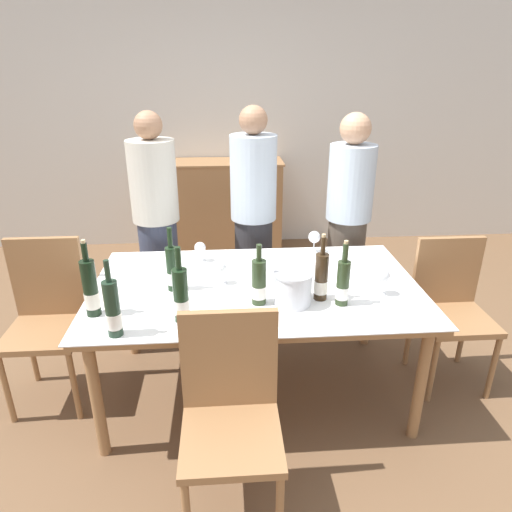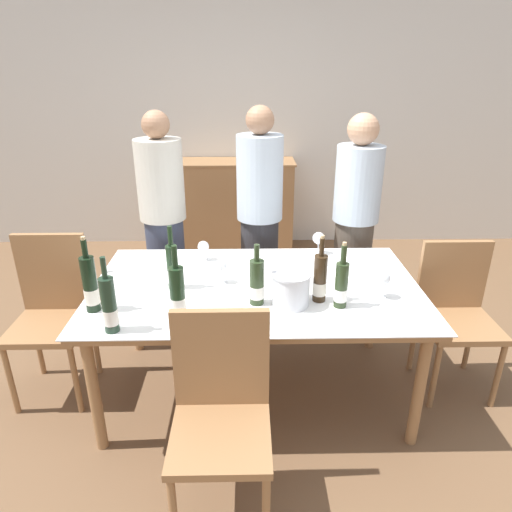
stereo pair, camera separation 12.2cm
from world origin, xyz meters
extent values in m
plane|color=brown|center=(0.00, 0.00, 0.00)|extent=(12.00, 12.00, 0.00)
cube|color=silver|center=(0.00, 2.67, 1.40)|extent=(8.00, 0.10, 2.80)
cube|color=#996B42|center=(-0.15, 2.38, 0.47)|extent=(1.15, 0.44, 0.95)
cube|color=#996B42|center=(-0.15, 2.38, 0.96)|extent=(1.19, 0.46, 0.02)
cylinder|color=#996B42|center=(-0.83, -0.46, 0.34)|extent=(0.06, 0.06, 0.69)
cylinder|color=#996B42|center=(0.83, -0.46, 0.34)|extent=(0.06, 0.06, 0.69)
cylinder|color=#996B42|center=(-0.83, 0.46, 0.34)|extent=(0.06, 0.06, 0.69)
cylinder|color=#996B42|center=(0.83, 0.46, 0.34)|extent=(0.06, 0.06, 0.69)
cube|color=#996B42|center=(0.00, 0.00, 0.70)|extent=(1.82, 1.07, 0.04)
cube|color=white|center=(0.00, 0.00, 0.73)|extent=(1.85, 1.10, 0.01)
cylinder|color=silver|center=(0.18, -0.23, 0.82)|extent=(0.19, 0.19, 0.18)
cylinder|color=silver|center=(0.18, -0.23, 0.90)|extent=(0.21, 0.21, 0.01)
cylinder|color=black|center=(-0.46, -0.02, 0.85)|extent=(0.06, 0.06, 0.25)
cylinder|color=white|center=(-0.46, -0.02, 0.80)|extent=(0.07, 0.07, 0.07)
cylinder|color=black|center=(-0.46, -0.02, 1.04)|extent=(0.03, 0.03, 0.11)
cylinder|color=#28381E|center=(0.00, -0.21, 0.85)|extent=(0.08, 0.08, 0.24)
cylinder|color=white|center=(0.00, -0.21, 0.80)|extent=(0.08, 0.08, 0.07)
cylinder|color=#28381E|center=(0.00, -0.21, 1.02)|extent=(0.03, 0.03, 0.09)
cylinder|color=#28381E|center=(0.43, -0.25, 0.85)|extent=(0.07, 0.07, 0.24)
cylinder|color=white|center=(0.43, -0.25, 0.80)|extent=(0.07, 0.07, 0.07)
cylinder|color=#28381E|center=(0.43, -0.25, 1.02)|extent=(0.03, 0.03, 0.10)
cylinder|color=tan|center=(0.43, -0.25, 1.08)|extent=(0.02, 0.02, 0.02)
cylinder|color=black|center=(-0.39, -0.36, 0.87)|extent=(0.07, 0.07, 0.27)
cylinder|color=white|center=(-0.39, -0.36, 0.80)|extent=(0.08, 0.08, 0.08)
cylinder|color=black|center=(-0.39, -0.36, 1.06)|extent=(0.03, 0.03, 0.11)
cylinder|color=black|center=(-0.84, -0.27, 0.87)|extent=(0.07, 0.07, 0.29)
cylinder|color=silver|center=(-0.84, -0.27, 0.81)|extent=(0.07, 0.07, 0.08)
cylinder|color=black|center=(-0.84, -0.27, 1.07)|extent=(0.03, 0.03, 0.09)
cylinder|color=tan|center=(-0.84, -0.27, 1.12)|extent=(0.02, 0.02, 0.02)
cylinder|color=#332314|center=(0.33, -0.19, 0.86)|extent=(0.07, 0.07, 0.26)
cylinder|color=silver|center=(0.33, -0.19, 0.80)|extent=(0.07, 0.07, 0.07)
cylinder|color=#332314|center=(0.33, -0.19, 1.03)|extent=(0.03, 0.03, 0.10)
cylinder|color=tan|center=(0.33, -0.19, 1.09)|extent=(0.02, 0.02, 0.02)
cylinder|color=#1E3323|center=(-0.69, -0.47, 0.87)|extent=(0.07, 0.07, 0.27)
cylinder|color=white|center=(-0.69, -0.47, 0.81)|extent=(0.07, 0.07, 0.08)
cylinder|color=#1E3323|center=(-0.69, -0.47, 1.05)|extent=(0.02, 0.02, 0.10)
cylinder|color=white|center=(-0.33, 0.37, 0.73)|extent=(0.07, 0.07, 0.00)
cylinder|color=white|center=(-0.33, 0.37, 0.76)|extent=(0.01, 0.01, 0.06)
sphere|color=white|center=(-0.33, 0.37, 0.82)|extent=(0.07, 0.07, 0.07)
cylinder|color=white|center=(0.67, -0.16, 0.73)|extent=(0.06, 0.06, 0.00)
cylinder|color=white|center=(0.67, -0.16, 0.77)|extent=(0.01, 0.01, 0.08)
sphere|color=white|center=(0.67, -0.16, 0.84)|extent=(0.08, 0.08, 0.08)
cylinder|color=white|center=(-0.20, 0.04, 0.73)|extent=(0.07, 0.07, 0.00)
cylinder|color=white|center=(-0.20, 0.04, 0.77)|extent=(0.01, 0.01, 0.07)
sphere|color=white|center=(-0.20, 0.04, 0.83)|extent=(0.07, 0.07, 0.07)
cylinder|color=white|center=(0.42, 0.47, 0.73)|extent=(0.06, 0.06, 0.00)
cylinder|color=white|center=(0.42, 0.47, 0.77)|extent=(0.01, 0.01, 0.07)
sphere|color=white|center=(0.42, 0.47, 0.84)|extent=(0.08, 0.08, 0.08)
cylinder|color=#996B42|center=(-1.41, -0.18, 0.22)|extent=(0.03, 0.03, 0.45)
cylinder|color=#996B42|center=(-1.04, -0.18, 0.22)|extent=(0.03, 0.03, 0.45)
cylinder|color=#996B42|center=(-1.41, 0.18, 0.22)|extent=(0.03, 0.03, 0.45)
cylinder|color=#996B42|center=(-1.04, 0.18, 0.22)|extent=(0.03, 0.03, 0.45)
cube|color=#996B42|center=(-1.22, 0.00, 0.47)|extent=(0.42, 0.42, 0.04)
cube|color=#996B42|center=(-1.22, 0.19, 0.73)|extent=(0.42, 0.04, 0.49)
cylinder|color=#996B42|center=(1.04, -0.18, 0.22)|extent=(0.03, 0.03, 0.43)
cylinder|color=#996B42|center=(1.41, -0.18, 0.22)|extent=(0.03, 0.03, 0.43)
cylinder|color=#996B42|center=(1.04, 0.18, 0.22)|extent=(0.03, 0.03, 0.43)
cylinder|color=#996B42|center=(1.41, 0.18, 0.22)|extent=(0.03, 0.03, 0.43)
cube|color=#996B42|center=(1.22, 0.00, 0.45)|extent=(0.42, 0.42, 0.04)
cube|color=#996B42|center=(1.22, 0.19, 0.69)|extent=(0.42, 0.04, 0.44)
cylinder|color=#996B42|center=(-0.35, -0.68, 0.22)|extent=(0.03, 0.03, 0.44)
cylinder|color=#996B42|center=(0.02, -0.68, 0.22)|extent=(0.03, 0.03, 0.44)
cube|color=#996B42|center=(-0.17, -0.87, 0.45)|extent=(0.42, 0.42, 0.04)
cube|color=#996B42|center=(-0.17, -0.67, 0.71)|extent=(0.42, 0.04, 0.48)
cylinder|color=#383F56|center=(-0.66, 0.83, 0.43)|extent=(0.28, 0.28, 0.86)
cylinder|color=beige|center=(-0.66, 0.83, 1.14)|extent=(0.33, 0.33, 0.56)
sphere|color=#A37556|center=(-0.66, 0.83, 1.52)|extent=(0.19, 0.19, 0.19)
cylinder|color=#2D2D33|center=(0.04, 0.86, 0.42)|extent=(0.28, 0.28, 0.85)
cylinder|color=silver|center=(0.04, 0.86, 1.15)|extent=(0.33, 0.33, 0.60)
sphere|color=#A37556|center=(0.04, 0.86, 1.54)|extent=(0.20, 0.20, 0.20)
cylinder|color=#51473D|center=(0.74, 0.81, 0.42)|extent=(0.28, 0.28, 0.84)
cylinder|color=silver|center=(0.74, 0.81, 1.11)|extent=(0.33, 0.33, 0.53)
sphere|color=tan|center=(0.74, 0.81, 1.49)|extent=(0.22, 0.22, 0.22)
camera|label=1|loc=(-0.17, -2.32, 1.89)|focal=32.00mm
camera|label=2|loc=(-0.05, -2.33, 1.89)|focal=32.00mm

